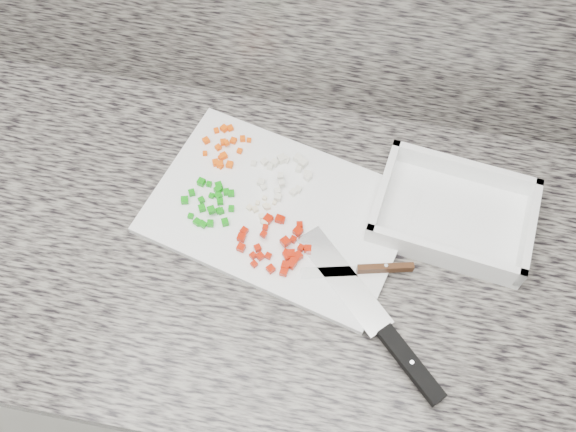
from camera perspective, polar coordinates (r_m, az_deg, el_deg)
name	(u,v)px	position (r m, az deg, el deg)	size (l,w,h in m)	color
cabinet	(235,329)	(1.48, -4.76, -9.98)	(3.92, 0.62, 0.86)	silver
countertop	(215,240)	(1.07, -6.51, -2.11)	(3.96, 0.64, 0.04)	slate
cutting_board	(278,211)	(1.06, -0.86, 0.41)	(0.41, 0.27, 0.01)	white
carrot_pile	(224,148)	(1.12, -5.71, 6.04)	(0.08, 0.09, 0.01)	#FF5505
onion_pile	(287,173)	(1.08, -0.07, 3.88)	(0.11, 0.10, 0.02)	white
green_pepper_pile	(211,203)	(1.06, -6.89, 1.16)	(0.09, 0.09, 0.02)	#0D8E0C
red_pepper_pile	(278,246)	(1.01, -0.87, -2.66)	(0.12, 0.10, 0.02)	#B01502
garlic_pile	(262,211)	(1.05, -2.33, 0.42)	(0.05, 0.05, 0.01)	beige
chef_knife	(386,334)	(0.97, 8.74, -10.30)	(0.25, 0.25, 0.02)	silver
paring_knife	(371,269)	(1.00, 7.39, -4.71)	(0.17, 0.05, 0.02)	silver
tray	(452,215)	(1.08, 14.38, 0.12)	(0.27, 0.21, 0.05)	white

